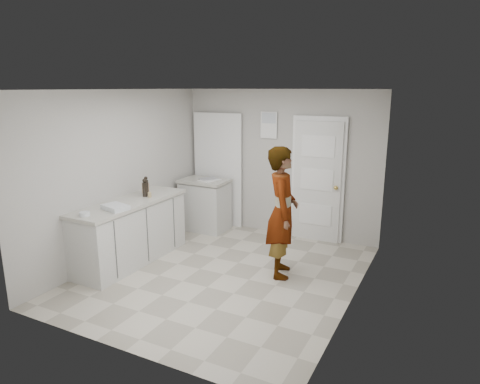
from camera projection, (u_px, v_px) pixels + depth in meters
The scene contains 12 objects.
ground at pixel (224, 274), 5.94m from camera, with size 4.00×4.00×0.00m, color gray.
room_shell at pixel (269, 176), 7.46m from camera, with size 4.00×4.00×4.00m.
main_counter at pixel (131, 234), 6.31m from camera, with size 0.64×1.96×0.93m.
side_counter at pixel (205, 206), 7.73m from camera, with size 0.84×0.61×0.93m.
person at pixel (282, 212), 5.75m from camera, with size 0.65×0.43×1.79m, color silver.
cake_mix_box at pixel (146, 188), 6.61m from camera, with size 0.11×0.05×0.17m, color #8A6345.
spice_jar at pixel (150, 195), 6.38m from camera, with size 0.05×0.05×0.08m, color tan.
oil_cruet_a at pixel (145, 188), 6.41m from camera, with size 0.07×0.07×0.28m.
oil_cruet_b at pixel (146, 186), 6.47m from camera, with size 0.07×0.07×0.30m.
baking_dish at pixel (115, 207), 5.76m from camera, with size 0.40×0.33×0.06m.
egg_bowl at pixel (85, 214), 5.47m from camera, with size 0.13×0.13×0.05m.
papers at pixel (210, 180), 7.56m from camera, with size 0.26×0.34×0.01m, color white.
Camera 1 is at (2.70, -4.79, 2.53)m, focal length 32.00 mm.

